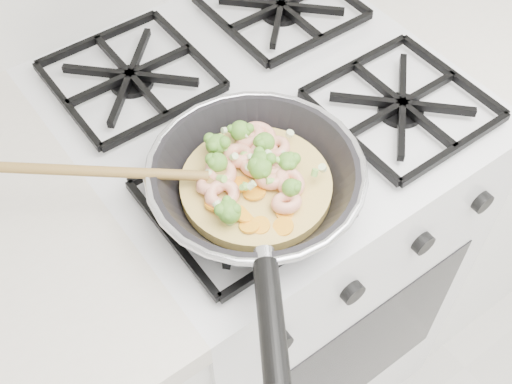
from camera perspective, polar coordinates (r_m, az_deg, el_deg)
stove at (r=1.37m, az=0.49°, el=-5.09°), size 0.60×0.60×0.92m
skillet at (r=0.85m, az=-0.13°, el=0.93°), size 0.42×0.45×0.09m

